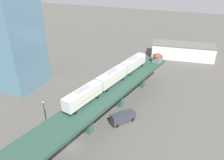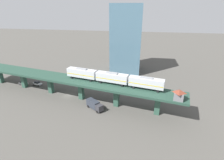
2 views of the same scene
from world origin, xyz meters
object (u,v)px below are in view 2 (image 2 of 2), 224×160
object	(u,v)px
street_car_white	(37,83)
delivery_truck	(94,105)
street_lamp	(88,77)
subway_train	(112,77)
office_tower	(126,39)
street_car_silver	(23,83)
street_car_blue	(135,91)
signal_hut	(179,95)

from	to	relation	value
street_car_white	delivery_truck	size ratio (longest dim) A/B	0.66
street_car_white	street_lamp	bearing A→B (deg)	99.21
street_lamp	subway_train	bearing A→B (deg)	44.39
street_lamp	office_tower	bearing A→B (deg)	146.85
street_lamp	street_car_white	bearing A→B (deg)	-80.79
street_car_silver	delivery_truck	bearing A→B (deg)	69.19
street_car_white	street_car_blue	world-z (taller)	same
street_car_silver	street_lamp	size ratio (longest dim) A/B	0.67
street_car_silver	street_lamp	xyz separation A→B (m)	(-4.83, 30.55, 3.17)
subway_train	signal_hut	world-z (taller)	subway_train
signal_hut	delivery_truck	size ratio (longest dim) A/B	0.53
delivery_truck	street_lamp	size ratio (longest dim) A/B	1.03
street_car_white	office_tower	distance (m)	50.87
subway_train	signal_hut	size ratio (longest dim) A/B	9.75
delivery_truck	street_car_white	bearing A→B (deg)	-115.97
subway_train	delivery_truck	world-z (taller)	subway_train
signal_hut	street_car_blue	size ratio (longest dim) A/B	0.80
street_car_white	signal_hut	bearing A→B (deg)	72.74
street_car_silver	street_car_blue	distance (m)	52.77
subway_train	street_lamp	bearing A→B (deg)	-135.61
signal_hut	street_car_white	distance (m)	63.37
street_car_white	subway_train	bearing A→B (deg)	74.85
street_lamp	street_car_silver	bearing A→B (deg)	-81.02
street_car_silver	street_car_white	xyz separation A→B (m)	(-0.94, 6.60, 0.00)
signal_hut	office_tower	world-z (taller)	office_tower
delivery_truck	street_lamp	world-z (taller)	street_lamp
delivery_truck	street_car_silver	bearing A→B (deg)	-110.81
signal_hut	street_car_silver	xyz separation A→B (m)	(-17.67, -66.51, -8.98)
signal_hut	office_tower	xyz separation A→B (m)	(-46.02, -20.59, 8.08)
subway_train	delivery_truck	bearing A→B (deg)	-45.30
street_car_silver	street_car_white	distance (m)	6.66
street_car_blue	street_lamp	world-z (taller)	street_lamp
subway_train	signal_hut	xyz separation A→B (m)	(8.39, 22.15, -0.74)
subway_train	street_lamp	size ratio (longest dim) A/B	5.33
signal_hut	office_tower	size ratio (longest dim) A/B	0.11
street_car_silver	office_tower	distance (m)	56.59
street_car_blue	street_lamp	size ratio (longest dim) A/B	0.68
street_car_blue	delivery_truck	xyz separation A→B (m)	(15.50, -13.93, 0.82)
subway_train	street_car_silver	xyz separation A→B (m)	(-9.28, -44.36, -9.72)
street_car_white	office_tower	world-z (taller)	office_tower
delivery_truck	office_tower	bearing A→B (deg)	170.67
street_car_silver	street_car_blue	bearing A→B (deg)	90.81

